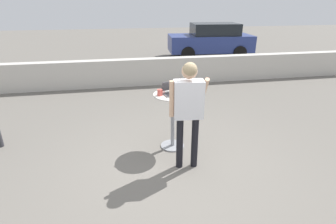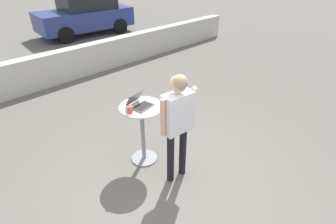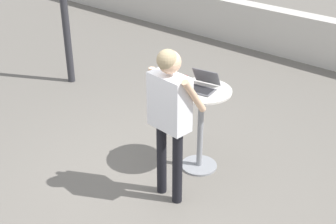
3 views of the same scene
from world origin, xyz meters
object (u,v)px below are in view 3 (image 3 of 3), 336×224
Objects in this scene: laptop at (202,85)px; coffee_mug at (184,81)px; cafe_table at (201,117)px; standing_person at (169,107)px.

laptop reaches higher than coffee_mug.
laptop is 2.92× the size of coffee_mug.
cafe_table is 0.60× the size of standing_person.
cafe_table is 0.48m from coffee_mug.
coffee_mug reaches higher than cafe_table.
standing_person reaches higher than coffee_mug.
cafe_table is at bearing 98.11° from standing_person.
standing_person is (0.10, -0.68, 0.45)m from cafe_table.
standing_person is at bearing -63.25° from coffee_mug.
coffee_mug is 0.74m from standing_person.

